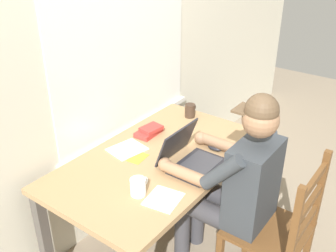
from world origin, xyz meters
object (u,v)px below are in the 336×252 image
wooden_chair (277,232)px  coffee_mug_white (138,187)px  seated_person (235,181)px  desk (159,169)px  laptop (190,157)px  computer_mouse (215,147)px  book_stack_main (149,131)px  coffee_mug_dark (190,110)px  landscape_photo_print (138,158)px

wooden_chair → coffee_mug_white: (-0.44, 0.62, 0.29)m
seated_person → desk: bearing=100.4°
laptop → desk: bearing=103.6°
seated_person → coffee_mug_white: (-0.44, 0.34, 0.07)m
computer_mouse → book_stack_main: 0.47m
coffee_mug_white → computer_mouse: bearing=-8.6°
laptop → coffee_mug_white: bearing=171.9°
wooden_chair → coffee_mug_white: size_ratio=7.70×
wooden_chair → book_stack_main: wooden_chair is taller
coffee_mug_dark → book_stack_main: 0.39m
coffee_mug_white → coffee_mug_dark: size_ratio=1.08×
seated_person → laptop: 0.30m
seated_person → computer_mouse: 0.32m
wooden_chair → computer_mouse: wooden_chair is taller
laptop → wooden_chair: bearing=-85.8°
book_stack_main → laptop: bearing=-109.2°
laptop → landscape_photo_print: laptop is taller
computer_mouse → book_stack_main: (-0.09, 0.46, 0.01)m
coffee_mug_white → landscape_photo_print: coffee_mug_white is taller
coffee_mug_dark → landscape_photo_print: coffee_mug_dark is taller
computer_mouse → landscape_photo_print: size_ratio=0.77×
coffee_mug_dark → book_stack_main: bearing=169.5°
wooden_chair → book_stack_main: 1.03m
book_stack_main → seated_person: bearing=-98.5°
coffee_mug_white → coffee_mug_dark: (0.93, 0.29, 0.00)m
computer_mouse → landscape_photo_print: computer_mouse is taller
desk → computer_mouse: computer_mouse is taller
desk → seated_person: size_ratio=1.12×
coffee_mug_white → seated_person: bearing=-37.9°
desk → laptop: (0.05, -0.19, 0.14)m
seated_person → book_stack_main: size_ratio=6.26×
desk → coffee_mug_dark: 0.62m
book_stack_main → coffee_mug_white: bearing=-146.2°
laptop → computer_mouse: (0.23, -0.04, -0.04)m
computer_mouse → coffee_mug_white: 0.64m
seated_person → laptop: seated_person is taller
laptop → coffee_mug_white: 0.40m
desk → seated_person: (0.09, -0.48, 0.06)m
book_stack_main → desk: bearing=-130.2°
computer_mouse → landscape_photo_print: 0.49m
wooden_chair → landscape_photo_print: bearing=101.2°
wooden_chair → book_stack_main: bearing=83.9°
laptop → coffee_mug_dark: bearing=33.3°
computer_mouse → coffee_mug_dark: coffee_mug_dark is taller
wooden_chair → coffee_mug_dark: 1.08m
wooden_chair → seated_person: bearing=90.0°
seated_person → landscape_photo_print: (-0.17, 0.58, 0.03)m
seated_person → wooden_chair: 0.36m
desk → wooden_chair: bearing=-83.4°
seated_person → computer_mouse: bearing=52.1°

